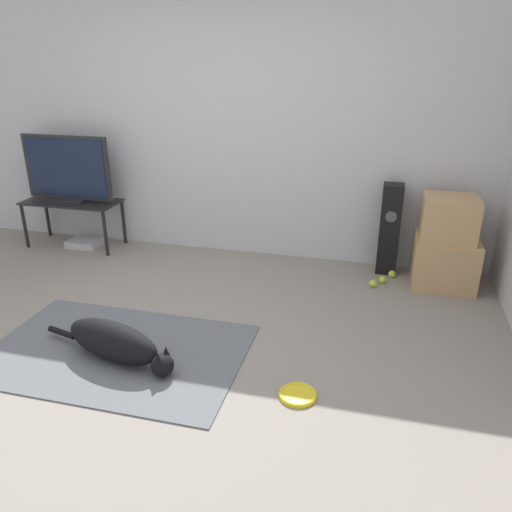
{
  "coord_description": "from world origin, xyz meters",
  "views": [
    {
      "loc": [
        1.51,
        -2.66,
        1.96
      ],
      "look_at": [
        0.59,
        0.91,
        0.45
      ],
      "focal_mm": 35.0,
      "sensor_mm": 36.0,
      "label": 1
    }
  ],
  "objects_px": {
    "tennis_ball_by_boxes": "(392,274)",
    "cardboard_box_lower": "(444,262)",
    "tennis_ball_near_speaker": "(373,283)",
    "tv": "(67,169)",
    "tennis_ball_loose_on_carpet": "(382,280)",
    "frisbee": "(298,395)",
    "floor_speaker": "(389,229)",
    "dog": "(116,343)",
    "game_console": "(85,242)",
    "cardboard_box_upper": "(449,218)",
    "tv_stand": "(72,207)"
  },
  "relations": [
    {
      "from": "tennis_ball_by_boxes",
      "to": "tennis_ball_near_speaker",
      "type": "height_order",
      "value": "same"
    },
    {
      "from": "cardboard_box_lower",
      "to": "tennis_ball_by_boxes",
      "type": "relative_size",
      "value": 8.17
    },
    {
      "from": "cardboard_box_upper",
      "to": "floor_speaker",
      "type": "xyz_separation_m",
      "value": [
        -0.48,
        0.18,
        -0.2
      ]
    },
    {
      "from": "frisbee",
      "to": "cardboard_box_lower",
      "type": "distance_m",
      "value": 2.15
    },
    {
      "from": "tv_stand",
      "to": "tennis_ball_near_speaker",
      "type": "xyz_separation_m",
      "value": [
        3.18,
        -0.27,
        -0.4
      ]
    },
    {
      "from": "frisbee",
      "to": "floor_speaker",
      "type": "bearing_deg",
      "value": 76.81
    },
    {
      "from": "tennis_ball_loose_on_carpet",
      "to": "tennis_ball_near_speaker",
      "type": "bearing_deg",
      "value": -127.61
    },
    {
      "from": "floor_speaker",
      "to": "tennis_ball_loose_on_carpet",
      "type": "bearing_deg",
      "value": -94.71
    },
    {
      "from": "tennis_ball_near_speaker",
      "to": "game_console",
      "type": "relative_size",
      "value": 0.19
    },
    {
      "from": "frisbee",
      "to": "tv_stand",
      "type": "height_order",
      "value": "tv_stand"
    },
    {
      "from": "tennis_ball_by_boxes",
      "to": "cardboard_box_lower",
      "type": "bearing_deg",
      "value": -6.39
    },
    {
      "from": "cardboard_box_lower",
      "to": "floor_speaker",
      "type": "height_order",
      "value": "floor_speaker"
    },
    {
      "from": "floor_speaker",
      "to": "tv",
      "type": "bearing_deg",
      "value": -178.18
    },
    {
      "from": "cardboard_box_lower",
      "to": "game_console",
      "type": "xyz_separation_m",
      "value": [
        -3.69,
        0.07,
        -0.19
      ]
    },
    {
      "from": "tennis_ball_loose_on_carpet",
      "to": "tv_stand",
      "type": "bearing_deg",
      "value": 177.03
    },
    {
      "from": "game_console",
      "to": "tennis_ball_loose_on_carpet",
      "type": "bearing_deg",
      "value": -3.17
    },
    {
      "from": "tennis_ball_loose_on_carpet",
      "to": "game_console",
      "type": "distance_m",
      "value": 3.17
    },
    {
      "from": "tv_stand",
      "to": "game_console",
      "type": "xyz_separation_m",
      "value": [
        0.09,
        0.01,
        -0.4
      ]
    },
    {
      "from": "dog",
      "to": "frisbee",
      "type": "bearing_deg",
      "value": -3.29
    },
    {
      "from": "frisbee",
      "to": "tv",
      "type": "relative_size",
      "value": 0.24
    },
    {
      "from": "cardboard_box_upper",
      "to": "floor_speaker",
      "type": "distance_m",
      "value": 0.55
    },
    {
      "from": "tennis_ball_by_boxes",
      "to": "tennis_ball_near_speaker",
      "type": "distance_m",
      "value": 0.3
    },
    {
      "from": "floor_speaker",
      "to": "game_console",
      "type": "distance_m",
      "value": 3.21
    },
    {
      "from": "dog",
      "to": "frisbee",
      "type": "relative_size",
      "value": 4.64
    },
    {
      "from": "cardboard_box_upper",
      "to": "game_console",
      "type": "bearing_deg",
      "value": 178.82
    },
    {
      "from": "cardboard_box_upper",
      "to": "tennis_ball_loose_on_carpet",
      "type": "relative_size",
      "value": 6.9
    },
    {
      "from": "dog",
      "to": "tennis_ball_loose_on_carpet",
      "type": "bearing_deg",
      "value": 45.01
    },
    {
      "from": "dog",
      "to": "tv",
      "type": "relative_size",
      "value": 1.13
    },
    {
      "from": "cardboard_box_lower",
      "to": "tv_stand",
      "type": "distance_m",
      "value": 3.79
    },
    {
      "from": "tennis_ball_near_speaker",
      "to": "tv",
      "type": "bearing_deg",
      "value": 175.06
    },
    {
      "from": "frisbee",
      "to": "game_console",
      "type": "bearing_deg",
      "value": 143.82
    },
    {
      "from": "frisbee",
      "to": "tv",
      "type": "bearing_deg",
      "value": 144.79
    },
    {
      "from": "tennis_ball_near_speaker",
      "to": "tennis_ball_loose_on_carpet",
      "type": "relative_size",
      "value": 1.0
    },
    {
      "from": "tv_stand",
      "to": "tennis_ball_loose_on_carpet",
      "type": "bearing_deg",
      "value": -2.97
    },
    {
      "from": "frisbee",
      "to": "tennis_ball_by_boxes",
      "type": "distance_m",
      "value": 2.03
    },
    {
      "from": "tennis_ball_by_boxes",
      "to": "frisbee",
      "type": "bearing_deg",
      "value": -105.7
    },
    {
      "from": "cardboard_box_lower",
      "to": "floor_speaker",
      "type": "relative_size",
      "value": 0.63
    },
    {
      "from": "tennis_ball_near_speaker",
      "to": "game_console",
      "type": "distance_m",
      "value": 3.1
    },
    {
      "from": "frisbee",
      "to": "cardboard_box_upper",
      "type": "height_order",
      "value": "cardboard_box_upper"
    },
    {
      "from": "tennis_ball_by_boxes",
      "to": "tennis_ball_loose_on_carpet",
      "type": "xyz_separation_m",
      "value": [
        -0.09,
        -0.15,
        0.0
      ]
    },
    {
      "from": "frisbee",
      "to": "tennis_ball_near_speaker",
      "type": "bearing_deg",
      "value": 77.22
    },
    {
      "from": "frisbee",
      "to": "tennis_ball_near_speaker",
      "type": "relative_size",
      "value": 3.56
    },
    {
      "from": "tennis_ball_by_boxes",
      "to": "game_console",
      "type": "bearing_deg",
      "value": 179.61
    },
    {
      "from": "floor_speaker",
      "to": "tennis_ball_loose_on_carpet",
      "type": "xyz_separation_m",
      "value": [
        -0.02,
        -0.28,
        -0.4
      ]
    },
    {
      "from": "dog",
      "to": "tennis_ball_near_speaker",
      "type": "height_order",
      "value": "dog"
    },
    {
      "from": "cardboard_box_upper",
      "to": "tennis_ball_loose_on_carpet",
      "type": "distance_m",
      "value": 0.79
    },
    {
      "from": "floor_speaker",
      "to": "tennis_ball_by_boxes",
      "type": "distance_m",
      "value": 0.42
    },
    {
      "from": "cardboard_box_upper",
      "to": "tennis_ball_near_speaker",
      "type": "xyz_separation_m",
      "value": [
        -0.58,
        -0.2,
        -0.6
      ]
    },
    {
      "from": "cardboard_box_upper",
      "to": "tennis_ball_near_speaker",
      "type": "relative_size",
      "value": 6.9
    },
    {
      "from": "tennis_ball_loose_on_carpet",
      "to": "dog",
      "type": "bearing_deg",
      "value": -134.99
    }
  ]
}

